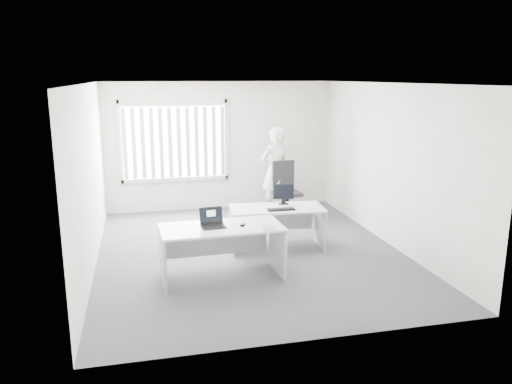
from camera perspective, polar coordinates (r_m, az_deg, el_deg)
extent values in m
plane|color=#56565E|center=(8.53, -0.73, -6.83)|extent=(6.00, 6.00, 0.00)
cube|color=white|center=(11.07, -4.11, 5.25)|extent=(5.00, 0.02, 2.80)
cube|color=white|center=(5.35, 6.19, -3.39)|extent=(5.00, 0.02, 2.80)
cube|color=white|center=(8.02, -18.49, 1.56)|extent=(0.02, 6.00, 2.80)
cube|color=white|center=(9.03, 14.96, 3.03)|extent=(0.02, 6.00, 2.80)
cube|color=white|center=(8.02, -0.78, 12.32)|extent=(5.00, 6.00, 0.02)
cube|color=beige|center=(10.90, -9.31, 5.78)|extent=(2.32, 0.06, 1.76)
cube|color=silver|center=(7.22, -3.97, -4.06)|extent=(1.78, 0.89, 0.03)
cube|color=#A6A5A8|center=(7.24, -10.61, -7.56)|extent=(0.07, 0.76, 0.77)
cube|color=#A6A5A8|center=(7.55, 2.49, -6.46)|extent=(0.07, 0.76, 0.77)
cube|color=silver|center=(8.53, 2.40, -1.86)|extent=(1.64, 0.88, 0.03)
cube|color=#A6A5A8|center=(8.53, -2.75, -4.40)|extent=(0.10, 0.68, 0.69)
cube|color=#A6A5A8|center=(8.80, 7.35, -3.94)|extent=(0.10, 0.68, 0.69)
cylinder|color=black|center=(10.58, 3.56, -2.63)|extent=(0.74, 0.74, 0.09)
cylinder|color=black|center=(10.52, 3.58, -1.52)|extent=(0.08, 0.08, 0.51)
cube|color=black|center=(10.46, 3.60, -0.17)|extent=(0.57, 0.57, 0.08)
cube|color=black|center=(10.60, 3.12, 1.97)|extent=(0.49, 0.13, 0.61)
imported|color=silver|center=(10.68, 2.21, 2.46)|extent=(0.79, 0.65, 1.87)
cube|color=white|center=(7.17, -1.22, -4.02)|extent=(0.32, 0.26, 0.00)
cube|color=white|center=(7.12, 1.44, -4.11)|extent=(0.17, 0.23, 0.01)
cube|color=black|center=(8.36, 2.90, -2.00)|extent=(0.47, 0.17, 0.02)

